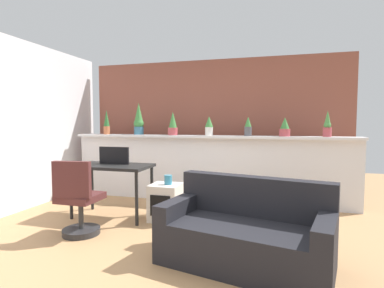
{
  "coord_description": "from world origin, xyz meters",
  "views": [
    {
      "loc": [
        1.16,
        -3.01,
        1.34
      ],
      "look_at": [
        0.03,
        0.97,
        1.05
      ],
      "focal_mm": 28.57,
      "sensor_mm": 36.0,
      "label": 1
    }
  ],
  "objects_px": {
    "potted_plant_1": "(139,120)",
    "desk": "(112,171)",
    "potted_plant_0": "(107,123)",
    "vase_on_shelf": "(168,180)",
    "potted_plant_4": "(248,127)",
    "couch": "(246,235)",
    "potted_plant_2": "(173,124)",
    "potted_plant_6": "(327,126)",
    "tv_monitor": "(114,155)",
    "potted_plant_5": "(285,128)",
    "potted_plant_3": "(209,126)",
    "side_cube_shelf": "(165,202)",
    "office_chair": "(78,204)"
  },
  "relations": [
    {
      "from": "potted_plant_5",
      "to": "couch",
      "type": "relative_size",
      "value": 0.18
    },
    {
      "from": "potted_plant_1",
      "to": "couch",
      "type": "height_order",
      "value": "potted_plant_1"
    },
    {
      "from": "potted_plant_5",
      "to": "potted_plant_6",
      "type": "height_order",
      "value": "potted_plant_6"
    },
    {
      "from": "potted_plant_4",
      "to": "couch",
      "type": "height_order",
      "value": "potted_plant_4"
    },
    {
      "from": "desk",
      "to": "office_chair",
      "type": "distance_m",
      "value": 0.82
    },
    {
      "from": "potted_plant_6",
      "to": "potted_plant_2",
      "type": "bearing_deg",
      "value": -179.29
    },
    {
      "from": "potted_plant_1",
      "to": "desk",
      "type": "relative_size",
      "value": 0.51
    },
    {
      "from": "couch",
      "to": "vase_on_shelf",
      "type": "bearing_deg",
      "value": 138.57
    },
    {
      "from": "potted_plant_1",
      "to": "potted_plant_4",
      "type": "height_order",
      "value": "potted_plant_1"
    },
    {
      "from": "potted_plant_2",
      "to": "tv_monitor",
      "type": "bearing_deg",
      "value": -117.17
    },
    {
      "from": "couch",
      "to": "office_chair",
      "type": "bearing_deg",
      "value": 174.67
    },
    {
      "from": "potted_plant_3",
      "to": "potted_plant_1",
      "type": "bearing_deg",
      "value": 178.31
    },
    {
      "from": "potted_plant_0",
      "to": "desk",
      "type": "relative_size",
      "value": 0.4
    },
    {
      "from": "potted_plant_6",
      "to": "couch",
      "type": "bearing_deg",
      "value": -115.1
    },
    {
      "from": "potted_plant_6",
      "to": "potted_plant_5",
      "type": "bearing_deg",
      "value": -179.12
    },
    {
      "from": "potted_plant_0",
      "to": "vase_on_shelf",
      "type": "bearing_deg",
      "value": -33.84
    },
    {
      "from": "potted_plant_5",
      "to": "tv_monitor",
      "type": "height_order",
      "value": "potted_plant_5"
    },
    {
      "from": "potted_plant_0",
      "to": "potted_plant_6",
      "type": "distance_m",
      "value": 3.73
    },
    {
      "from": "potted_plant_5",
      "to": "potted_plant_3",
      "type": "bearing_deg",
      "value": 179.47
    },
    {
      "from": "desk",
      "to": "potted_plant_2",
      "type": "bearing_deg",
      "value": 64.95
    },
    {
      "from": "potted_plant_2",
      "to": "tv_monitor",
      "type": "distance_m",
      "value": 1.25
    },
    {
      "from": "desk",
      "to": "tv_monitor",
      "type": "relative_size",
      "value": 2.39
    },
    {
      "from": "potted_plant_5",
      "to": "desk",
      "type": "relative_size",
      "value": 0.27
    },
    {
      "from": "vase_on_shelf",
      "to": "tv_monitor",
      "type": "bearing_deg",
      "value": 178.75
    },
    {
      "from": "potted_plant_1",
      "to": "potted_plant_5",
      "type": "distance_m",
      "value": 2.51
    },
    {
      "from": "potted_plant_1",
      "to": "side_cube_shelf",
      "type": "distance_m",
      "value": 1.86
    },
    {
      "from": "tv_monitor",
      "to": "potted_plant_5",
      "type": "bearing_deg",
      "value": 24.12
    },
    {
      "from": "potted_plant_3",
      "to": "vase_on_shelf",
      "type": "distance_m",
      "value": 1.35
    },
    {
      "from": "potted_plant_0",
      "to": "potted_plant_3",
      "type": "height_order",
      "value": "potted_plant_0"
    },
    {
      "from": "potted_plant_0",
      "to": "couch",
      "type": "distance_m",
      "value": 3.6
    },
    {
      "from": "potted_plant_1",
      "to": "desk",
      "type": "height_order",
      "value": "potted_plant_1"
    },
    {
      "from": "tv_monitor",
      "to": "vase_on_shelf",
      "type": "height_order",
      "value": "tv_monitor"
    },
    {
      "from": "desk",
      "to": "couch",
      "type": "height_order",
      "value": "couch"
    },
    {
      "from": "potted_plant_2",
      "to": "office_chair",
      "type": "height_order",
      "value": "potted_plant_2"
    },
    {
      "from": "potted_plant_1",
      "to": "potted_plant_0",
      "type": "bearing_deg",
      "value": -173.52
    },
    {
      "from": "potted_plant_3",
      "to": "potted_plant_0",
      "type": "bearing_deg",
      "value": -179.07
    },
    {
      "from": "potted_plant_0",
      "to": "couch",
      "type": "bearing_deg",
      "value": -37.24
    },
    {
      "from": "potted_plant_2",
      "to": "potted_plant_4",
      "type": "xyz_separation_m",
      "value": [
        1.27,
        0.01,
        -0.04
      ]
    },
    {
      "from": "tv_monitor",
      "to": "couch",
      "type": "height_order",
      "value": "tv_monitor"
    },
    {
      "from": "potted_plant_4",
      "to": "couch",
      "type": "relative_size",
      "value": 0.18
    },
    {
      "from": "potted_plant_2",
      "to": "couch",
      "type": "distance_m",
      "value": 2.74
    },
    {
      "from": "potted_plant_1",
      "to": "desk",
      "type": "distance_m",
      "value": 1.4
    },
    {
      "from": "potted_plant_1",
      "to": "potted_plant_6",
      "type": "bearing_deg",
      "value": -0.74
    },
    {
      "from": "potted_plant_1",
      "to": "couch",
      "type": "xyz_separation_m",
      "value": [
        2.13,
        -2.15,
        -1.11
      ]
    },
    {
      "from": "potted_plant_5",
      "to": "side_cube_shelf",
      "type": "relative_size",
      "value": 0.59
    },
    {
      "from": "potted_plant_6",
      "to": "couch",
      "type": "distance_m",
      "value": 2.54
    },
    {
      "from": "office_chair",
      "to": "potted_plant_4",
      "type": "bearing_deg",
      "value": 46.81
    },
    {
      "from": "tv_monitor",
      "to": "side_cube_shelf",
      "type": "height_order",
      "value": "tv_monitor"
    },
    {
      "from": "office_chair",
      "to": "couch",
      "type": "xyz_separation_m",
      "value": [
        1.98,
        -0.18,
        -0.11
      ]
    },
    {
      "from": "potted_plant_2",
      "to": "desk",
      "type": "xyz_separation_m",
      "value": [
        -0.52,
        -1.12,
        -0.65
      ]
    }
  ]
}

